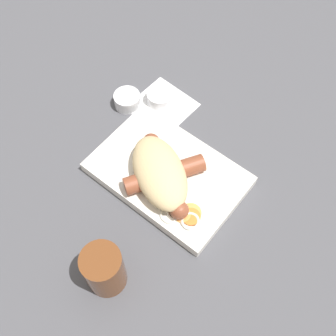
{
  "coord_description": "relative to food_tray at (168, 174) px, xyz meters",
  "views": [
    {
      "loc": [
        -0.23,
        0.29,
        0.67
      ],
      "look_at": [
        0.0,
        0.0,
        0.03
      ],
      "focal_mm": 45.0,
      "sensor_mm": 36.0,
      "label": 1
    }
  ],
  "objects": [
    {
      "name": "condiment_cup_far",
      "position": [
        0.17,
        -0.08,
        0.0
      ],
      "size": [
        0.05,
        0.05,
        0.03
      ],
      "color": "white",
      "rests_on": "ground_plane"
    },
    {
      "name": "ground_plane",
      "position": [
        0.0,
        0.0,
        -0.01
      ],
      "size": [
        3.0,
        3.0,
        0.0
      ],
      "primitive_type": "plane",
      "color": "#4C4C51"
    },
    {
      "name": "pickled_veggies",
      "position": [
        -0.07,
        0.05,
        0.01
      ],
      "size": [
        0.07,
        0.07,
        0.01
      ],
      "color": "orange",
      "rests_on": "food_tray"
    },
    {
      "name": "food_tray",
      "position": [
        0.0,
        0.0,
        0.0
      ],
      "size": [
        0.27,
        0.18,
        0.02
      ],
      "color": "silver",
      "rests_on": "ground_plane"
    },
    {
      "name": "condiment_cup_near",
      "position": [
        0.12,
        -0.13,
        0.0
      ],
      "size": [
        0.05,
        0.05,
        0.03
      ],
      "color": "white",
      "rests_on": "ground_plane"
    },
    {
      "name": "bread_roll",
      "position": [
        -0.0,
        0.02,
        0.04
      ],
      "size": [
        0.18,
        0.15,
        0.05
      ],
      "color": "#DBBC84",
      "rests_on": "food_tray"
    },
    {
      "name": "drink_glass",
      "position": [
        -0.04,
        0.21,
        0.04
      ],
      "size": [
        0.06,
        0.06,
        0.1
      ],
      "color": "brown",
      "rests_on": "ground_plane"
    },
    {
      "name": "sausage",
      "position": [
        -0.01,
        0.02,
        0.03
      ],
      "size": [
        0.16,
        0.14,
        0.03
      ],
      "color": "brown",
      "rests_on": "food_tray"
    },
    {
      "name": "napkin",
      "position": [
        0.11,
        -0.12,
        -0.01
      ],
      "size": [
        0.12,
        0.12,
        0.0
      ],
      "color": "white",
      "rests_on": "ground_plane"
    }
  ]
}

